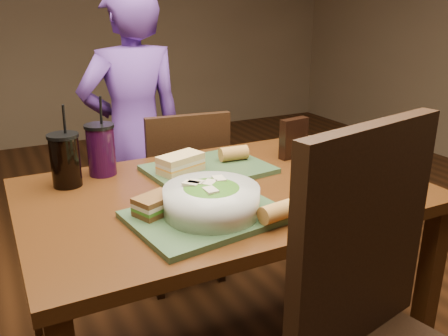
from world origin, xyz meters
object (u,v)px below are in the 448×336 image
at_px(salad_bowl, 211,199).
at_px(sandwich_near, 155,205).
at_px(cup_cola, 65,160).
at_px(dining_table, 224,213).
at_px(diner, 134,135).
at_px(chair_far, 182,191).
at_px(baguette_near, 277,212).
at_px(chip_bag, 294,138).
at_px(cup_berry, 101,149).
at_px(baguette_far, 234,153).
at_px(tray_far, 208,169).
at_px(soup_bowl, 360,177).
at_px(tray_near, 207,216).
at_px(sandwich_far, 181,163).

xyz_separation_m(salad_bowl, sandwich_near, (-0.14, 0.07, -0.02)).
bearing_deg(cup_cola, dining_table, -29.39).
relative_size(dining_table, diner, 0.91).
relative_size(chair_far, sandwich_near, 6.54).
xyz_separation_m(dining_table, chair_far, (0.10, 0.64, -0.17)).
height_order(sandwich_near, cup_cola, cup_cola).
distance_m(sandwich_near, cup_cola, 0.42).
bearing_deg(baguette_near, chip_bag, 51.04).
bearing_deg(chair_far, cup_berry, -143.39).
relative_size(dining_table, sandwich_near, 9.72).
bearing_deg(baguette_far, cup_cola, 174.05).
bearing_deg(sandwich_near, baguette_far, 37.08).
bearing_deg(cup_cola, baguette_far, -5.95).
xyz_separation_m(baguette_near, baguette_far, (0.14, 0.52, 0.00)).
height_order(chair_far, sandwich_near, chair_far).
bearing_deg(tray_far, baguette_far, 12.99).
bearing_deg(cup_berry, soup_bowl, -35.04).
bearing_deg(soup_bowl, dining_table, 154.14).
bearing_deg(baguette_near, dining_table, 89.87).
bearing_deg(chip_bag, tray_far, 171.56).
bearing_deg(cup_cola, salad_bowl, -55.23).
relative_size(diner, baguette_near, 13.89).
bearing_deg(tray_far, sandwich_near, -136.14).
distance_m(diner, tray_far, 0.74).
bearing_deg(cup_berry, cup_cola, -156.10).
relative_size(chair_far, tray_near, 2.08).
xyz_separation_m(tray_far, baguette_near, (-0.02, -0.49, 0.03)).
distance_m(salad_bowl, sandwich_far, 0.37).
xyz_separation_m(diner, cup_cola, (-0.43, -0.65, 0.13)).
distance_m(tray_near, soup_bowl, 0.56).
xyz_separation_m(sandwich_near, sandwich_far, (0.20, 0.29, 0.00)).
relative_size(soup_bowl, sandwich_far, 1.43).
xyz_separation_m(dining_table, soup_bowl, (0.41, -0.20, 0.13)).
relative_size(soup_bowl, cup_berry, 0.90).
xyz_separation_m(salad_bowl, chip_bag, (0.53, 0.36, 0.02)).
xyz_separation_m(tray_near, chip_bag, (0.54, 0.36, 0.07)).
distance_m(sandwich_far, baguette_near, 0.49).
bearing_deg(dining_table, baguette_near, -90.13).
height_order(diner, sandwich_far, diner).
bearing_deg(baguette_far, dining_table, -125.81).
relative_size(dining_table, baguette_near, 12.64).
bearing_deg(cup_berry, sandwich_far, -32.10).
distance_m(baguette_far, chip_bag, 0.26).
height_order(dining_table, chip_bag, chip_bag).
distance_m(tray_far, baguette_near, 0.49).
bearing_deg(tray_near, cup_berry, 108.99).
xyz_separation_m(diner, tray_near, (-0.12, -1.10, 0.05)).
xyz_separation_m(tray_far, salad_bowl, (-0.16, -0.37, 0.05)).
height_order(diner, salad_bowl, diner).
relative_size(sandwich_far, cup_berry, 0.62).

